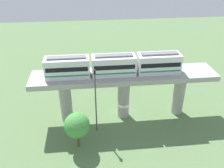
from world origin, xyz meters
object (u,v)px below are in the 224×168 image
object	(u,v)px
tree_near_viaduct	(77,125)
signal_post	(96,99)
parked_car_black	(122,78)
train	(114,65)
parked_car_silver	(78,80)

from	to	relation	value
tree_near_viaduct	signal_post	bearing A→B (deg)	-40.93
parked_car_black	signal_post	distance (m)	17.10
parked_car_black	signal_post	bearing A→B (deg)	147.24
train	tree_near_viaduct	size ratio (longest dim) A/B	3.64
parked_car_black	tree_near_viaduct	world-z (taller)	tree_near_viaduct
parked_car_silver	signal_post	xyz separation A→B (m)	(-15.26, -3.08, 5.09)
train	parked_car_silver	bearing A→B (deg)	27.25
parked_car_silver	signal_post	distance (m)	16.38
parked_car_black	tree_near_viaduct	size ratio (longest dim) A/B	0.79
parked_car_silver	tree_near_viaduct	world-z (taller)	tree_near_viaduct
train	signal_post	bearing A→B (deg)	138.36
parked_car_silver	tree_near_viaduct	xyz separation A→B (m)	(-18.49, -0.28, 3.08)
parked_car_silver	tree_near_viaduct	size ratio (longest dim) A/B	0.79
parked_car_black	parked_car_silver	world-z (taller)	same
parked_car_black	train	bearing A→B (deg)	154.50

